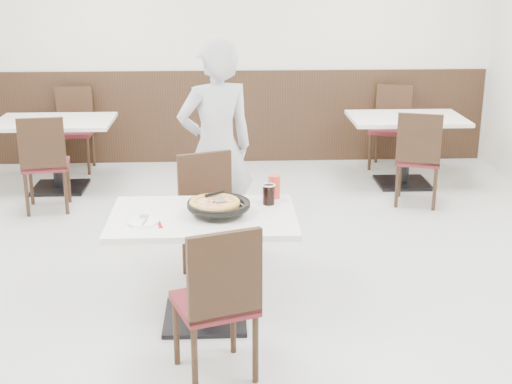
{
  "coord_description": "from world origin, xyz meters",
  "views": [
    {
      "loc": [
        -0.18,
        -4.92,
        2.29
      ],
      "look_at": [
        0.03,
        -0.3,
        0.81
      ],
      "focal_mm": 50.0,
      "sensor_mm": 36.0,
      "label": 1
    }
  ],
  "objects_px": {
    "chair_near": "(214,300)",
    "cola_glass": "(269,195)",
    "main_table": "(204,268)",
    "side_plate": "(143,222)",
    "pizza_pan": "(219,209)",
    "bg_chair_left_near": "(46,162)",
    "bg_chair_right_far": "(390,128)",
    "chair_far": "(214,220)",
    "bg_chair_left_far": "(73,131)",
    "bg_chair_right_near": "(419,157)",
    "bg_table_right": "(405,151)",
    "pizza": "(215,205)",
    "diner_person": "(216,149)",
    "red_cup": "(274,187)",
    "bg_table_left": "(57,155)"
  },
  "relations": [
    {
      "from": "side_plate",
      "to": "bg_chair_right_far",
      "type": "height_order",
      "value": "bg_chair_right_far"
    },
    {
      "from": "cola_glass",
      "to": "red_cup",
      "type": "relative_size",
      "value": 0.81
    },
    {
      "from": "main_table",
      "to": "chair_far",
      "type": "relative_size",
      "value": 1.26
    },
    {
      "from": "bg_chair_left_near",
      "to": "bg_chair_right_far",
      "type": "relative_size",
      "value": 1.0
    },
    {
      "from": "main_table",
      "to": "side_plate",
      "type": "distance_m",
      "value": 0.55
    },
    {
      "from": "red_cup",
      "to": "bg_chair_left_near",
      "type": "relative_size",
      "value": 0.17
    },
    {
      "from": "main_table",
      "to": "side_plate",
      "type": "xyz_separation_m",
      "value": [
        -0.37,
        -0.14,
        0.38
      ]
    },
    {
      "from": "pizza_pan",
      "to": "bg_table_left",
      "type": "xyz_separation_m",
      "value": [
        -1.72,
        3.02,
        -0.42
      ]
    },
    {
      "from": "bg_chair_left_far",
      "to": "bg_chair_right_near",
      "type": "bearing_deg",
      "value": 158.76
    },
    {
      "from": "side_plate",
      "to": "bg_chair_right_near",
      "type": "relative_size",
      "value": 0.21
    },
    {
      "from": "chair_near",
      "to": "pizza",
      "type": "relative_size",
      "value": 2.99
    },
    {
      "from": "chair_near",
      "to": "diner_person",
      "type": "distance_m",
      "value": 1.93
    },
    {
      "from": "main_table",
      "to": "bg_table_right",
      "type": "distance_m",
      "value": 3.66
    },
    {
      "from": "pizza_pan",
      "to": "bg_chair_right_far",
      "type": "xyz_separation_m",
      "value": [
        1.97,
        3.69,
        -0.32
      ]
    },
    {
      "from": "diner_person",
      "to": "bg_chair_right_near",
      "type": "bearing_deg",
      "value": -171.0
    },
    {
      "from": "main_table",
      "to": "pizza_pan",
      "type": "bearing_deg",
      "value": -4.59
    },
    {
      "from": "pizza",
      "to": "bg_table_left",
      "type": "bearing_deg",
      "value": 119.41
    },
    {
      "from": "chair_far",
      "to": "bg_chair_left_far",
      "type": "distance_m",
      "value": 3.49
    },
    {
      "from": "red_cup",
      "to": "diner_person",
      "type": "distance_m",
      "value": 0.97
    },
    {
      "from": "bg_chair_left_far",
      "to": "bg_chair_right_near",
      "type": "distance_m",
      "value": 3.89
    },
    {
      "from": "bg_chair_left_near",
      "to": "bg_table_right",
      "type": "height_order",
      "value": "bg_chair_left_near"
    },
    {
      "from": "chair_near",
      "to": "cola_glass",
      "type": "xyz_separation_m",
      "value": [
        0.36,
        0.86,
        0.34
      ]
    },
    {
      "from": "diner_person",
      "to": "chair_far",
      "type": "bearing_deg",
      "value": 66.8
    },
    {
      "from": "bg_table_right",
      "to": "pizza",
      "type": "bearing_deg",
      "value": -123.75
    },
    {
      "from": "chair_near",
      "to": "bg_chair_left_far",
      "type": "distance_m",
      "value": 4.7
    },
    {
      "from": "side_plate",
      "to": "main_table",
      "type": "bearing_deg",
      "value": 21.08
    },
    {
      "from": "pizza_pan",
      "to": "red_cup",
      "type": "bearing_deg",
      "value": 41.5
    },
    {
      "from": "bg_chair_left_near",
      "to": "bg_chair_right_far",
      "type": "bearing_deg",
      "value": 12.31
    },
    {
      "from": "bg_table_right",
      "to": "bg_chair_right_near",
      "type": "distance_m",
      "value": 0.65
    },
    {
      "from": "bg_chair_left_near",
      "to": "bg_table_right",
      "type": "distance_m",
      "value": 3.72
    },
    {
      "from": "bg_chair_right_far",
      "to": "side_plate",
      "type": "bearing_deg",
      "value": 81.68
    },
    {
      "from": "bg_chair_left_far",
      "to": "bg_table_right",
      "type": "relative_size",
      "value": 0.79
    },
    {
      "from": "pizza_pan",
      "to": "chair_near",
      "type": "bearing_deg",
      "value": -92.48
    },
    {
      "from": "bg_chair_right_near",
      "to": "pizza",
      "type": "bearing_deg",
      "value": -112.28
    },
    {
      "from": "pizza",
      "to": "cola_glass",
      "type": "relative_size",
      "value": 2.44
    },
    {
      "from": "bg_chair_left_near",
      "to": "bg_table_right",
      "type": "xyz_separation_m",
      "value": [
        3.66,
        0.66,
        -0.1
      ]
    },
    {
      "from": "pizza",
      "to": "pizza_pan",
      "type": "bearing_deg",
      "value": -24.28
    },
    {
      "from": "diner_person",
      "to": "bg_table_right",
      "type": "distance_m",
      "value": 2.74
    },
    {
      "from": "chair_far",
      "to": "red_cup",
      "type": "height_order",
      "value": "chair_far"
    },
    {
      "from": "pizza",
      "to": "red_cup",
      "type": "xyz_separation_m",
      "value": [
        0.41,
        0.33,
        0.02
      ]
    },
    {
      "from": "pizza_pan",
      "to": "bg_chair_left_far",
      "type": "distance_m",
      "value": 4.11
    },
    {
      "from": "diner_person",
      "to": "bg_chair_right_far",
      "type": "bearing_deg",
      "value": -150.1
    },
    {
      "from": "side_plate",
      "to": "bg_chair_left_near",
      "type": "height_order",
      "value": "bg_chair_left_near"
    },
    {
      "from": "chair_near",
      "to": "red_cup",
      "type": "xyz_separation_m",
      "value": [
        0.41,
        1.0,
        0.35
      ]
    },
    {
      "from": "chair_far",
      "to": "bg_table_left",
      "type": "xyz_separation_m",
      "value": [
        -1.68,
        2.37,
        -0.1
      ]
    },
    {
      "from": "pizza_pan",
      "to": "bg_table_right",
      "type": "xyz_separation_m",
      "value": [
        1.98,
        3.02,
        -0.42
      ]
    },
    {
      "from": "main_table",
      "to": "pizza_pan",
      "type": "relative_size",
      "value": 3.72
    },
    {
      "from": "side_plate",
      "to": "bg_chair_right_near",
      "type": "bearing_deg",
      "value": 45.94
    },
    {
      "from": "red_cup",
      "to": "bg_chair_right_far",
      "type": "height_order",
      "value": "bg_chair_right_far"
    },
    {
      "from": "cola_glass",
      "to": "bg_table_right",
      "type": "xyz_separation_m",
      "value": [
        1.65,
        2.82,
        -0.44
      ]
    }
  ]
}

